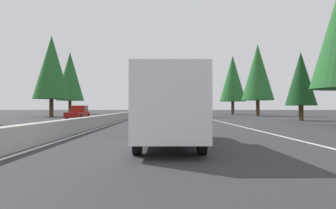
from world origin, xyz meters
name	(u,v)px	position (x,y,z in m)	size (l,w,h in m)	color
ground_plane	(139,115)	(60.00, 0.00, 0.00)	(320.00, 320.00, 0.00)	#2D2D30
median_barrier	(143,112)	(80.00, 0.30, 0.45)	(180.00, 0.56, 0.90)	#9E9B93
shoulder_stripe_right	(190,114)	(70.00, -11.52, 0.01)	(160.00, 0.16, 0.01)	silver
shoulder_stripe_median	(143,114)	(70.00, -0.25, 0.01)	(160.00, 0.16, 0.01)	silver
sign_gantry_overhead	(169,88)	(49.40, -6.04, 4.93)	(0.50, 12.68, 6.19)	gray
box_truck_far_center	(168,106)	(9.88, -5.32, 1.61)	(8.50, 2.40, 2.95)	white
sedan_mid_center	(167,115)	(33.88, -5.58, 0.68)	(4.40, 1.80, 1.47)	#AD931E
sedan_distant_b	(179,111)	(68.46, -8.81, 0.68)	(4.40, 1.80, 1.47)	white
pickup_far_right	(173,109)	(116.27, -8.77, 0.91)	(5.60, 2.00, 1.86)	white
oncoming_near	(78,112)	(39.51, 6.64, 0.91)	(5.60, 2.00, 1.86)	maroon
conifer_right_near	(301,79)	(33.78, -21.76, 5.06)	(3.67, 3.67, 8.34)	#4C3823
conifer_right_mid	(258,72)	(54.39, -22.92, 8.27)	(5.98, 5.98, 13.60)	#4C3823
conifer_right_far	(233,78)	(69.76, -21.69, 8.57)	(6.20, 6.20, 14.10)	#4C3823
conifer_left_near	(52,67)	(50.22, 14.28, 8.57)	(6.20, 6.20, 14.10)	#4C3823
conifer_left_mid	(70,76)	(70.88, 17.39, 9.13)	(6.61, 6.61, 15.01)	#4C3823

